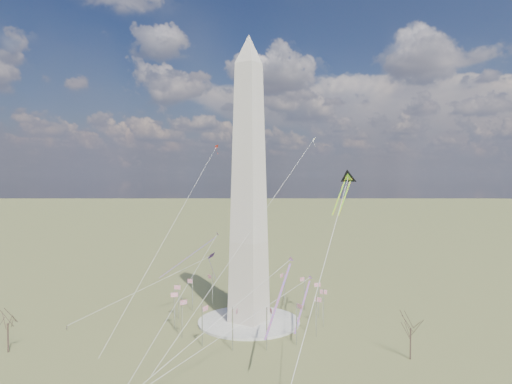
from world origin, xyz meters
The scene contains 14 objects.
ground centered at (0.00, 0.00, 0.00)m, with size 2000.00×2000.00×0.00m, color #4C5128.
plaza centered at (0.00, 0.00, 0.40)m, with size 36.00×36.00×0.80m, color beige.
washington_monument centered at (0.00, 0.00, 47.95)m, with size 15.56×15.56×100.00m.
flagpole_ring centered at (0.00, 0.00, 7.27)m, with size 54.40×54.40×13.00m.
tree_near centered at (56.20, -2.19, 9.59)m, with size 7.68×7.68×13.45m.
tree_far centered at (-45.27, -60.47, 9.17)m, with size 7.35×7.35×12.87m.
person_west centered at (-47.45, -39.37, 0.74)m, with size 0.72×0.56×1.48m, color gray.
kite_delta_black centered at (31.27, 12.72, 50.48)m, with size 6.64×17.55×14.40m.
kite_diamond_purple centered at (-23.47, 8.76, 19.29)m, with size 2.20×3.49×10.84m.
kite_streamer_left centered at (26.34, -22.72, 21.84)m, with size 6.85×24.34×16.93m.
kite_streamer_mid centered at (-22.35, -0.74, 24.30)m, with size 13.55×20.20×15.86m.
kite_streamer_right centered at (19.57, 4.77, 11.05)m, with size 5.66×20.72×14.38m.
kite_small_red centered at (-36.11, 28.82, 64.42)m, with size 1.49×2.16×4.51m.
kite_small_white centered at (5.20, 41.80, 66.73)m, with size 1.27×1.83×3.85m.
Camera 1 is at (87.40, -133.10, 52.36)m, focal length 32.00 mm.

